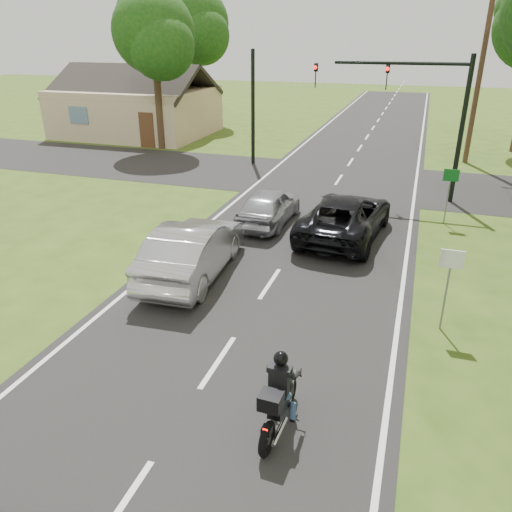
# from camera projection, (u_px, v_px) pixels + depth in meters

# --- Properties ---
(ground) EXTENTS (140.00, 140.00, 0.00)m
(ground) POSITION_uv_depth(u_px,v_px,m) (218.00, 362.00, 11.09)
(ground) COLOR #334C15
(ground) RESTS_ON ground
(road) EXTENTS (8.00, 100.00, 0.01)m
(road) POSITION_uv_depth(u_px,v_px,m) (313.00, 218.00, 19.77)
(road) COLOR black
(road) RESTS_ON ground
(cross_road) EXTENTS (60.00, 7.00, 0.01)m
(cross_road) POSITION_uv_depth(u_px,v_px,m) (339.00, 180.00, 24.98)
(cross_road) COLOR black
(cross_road) RESTS_ON ground
(motorcycle_rider) EXTENTS (0.55, 1.94, 1.67)m
(motorcycle_rider) POSITION_uv_depth(u_px,v_px,m) (279.00, 401.00, 8.94)
(motorcycle_rider) COLOR black
(motorcycle_rider) RESTS_ON ground
(dark_suv) EXTENTS (2.99, 5.65, 1.51)m
(dark_suv) POSITION_uv_depth(u_px,v_px,m) (345.00, 216.00, 17.67)
(dark_suv) COLOR black
(dark_suv) RESTS_ON road
(silver_sedan) EXTENTS (2.07, 5.12, 1.65)m
(silver_sedan) POSITION_uv_depth(u_px,v_px,m) (193.00, 250.00, 14.76)
(silver_sedan) COLOR #BABABF
(silver_sedan) RESTS_ON road
(silver_suv) EXTENTS (1.74, 4.09, 1.38)m
(silver_suv) POSITION_uv_depth(u_px,v_px,m) (269.00, 206.00, 18.94)
(silver_suv) COLOR #A1A2A8
(silver_suv) RESTS_ON road
(traffic_signal) EXTENTS (6.38, 0.44, 6.00)m
(traffic_signal) POSITION_uv_depth(u_px,v_px,m) (418.00, 101.00, 20.60)
(traffic_signal) COLOR black
(traffic_signal) RESTS_ON ground
(signal_pole_far) EXTENTS (0.20, 0.20, 6.00)m
(signal_pole_far) POSITION_uv_depth(u_px,v_px,m) (253.00, 109.00, 26.98)
(signal_pole_far) COLOR black
(signal_pole_far) RESTS_ON ground
(utility_pole_far) EXTENTS (1.60, 0.28, 10.00)m
(utility_pole_far) POSITION_uv_depth(u_px,v_px,m) (481.00, 67.00, 26.35)
(utility_pole_far) COLOR #533625
(utility_pole_far) RESTS_ON ground
(sign_white) EXTENTS (0.55, 0.07, 2.12)m
(sign_white) POSITION_uv_depth(u_px,v_px,m) (450.00, 271.00, 11.69)
(sign_white) COLOR slate
(sign_white) RESTS_ON ground
(sign_green) EXTENTS (0.55, 0.07, 2.12)m
(sign_green) POSITION_uv_depth(u_px,v_px,m) (450.00, 183.00, 18.57)
(sign_green) COLOR slate
(sign_green) RESTS_ON ground
(tree_left_near) EXTENTS (5.12, 4.96, 9.22)m
(tree_left_near) POSITION_uv_depth(u_px,v_px,m) (156.00, 37.00, 28.95)
(tree_left_near) COLOR #332316
(tree_left_near) RESTS_ON ground
(tree_left_far) EXTENTS (5.76, 5.58, 10.14)m
(tree_left_far) POSITION_uv_depth(u_px,v_px,m) (196.00, 28.00, 37.93)
(tree_left_far) COLOR #332316
(tree_left_far) RESTS_ON ground
(house) EXTENTS (10.20, 8.00, 4.84)m
(house) POSITION_uv_depth(u_px,v_px,m) (137.00, 109.00, 35.77)
(house) COLOR #C7B38A
(house) RESTS_ON ground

